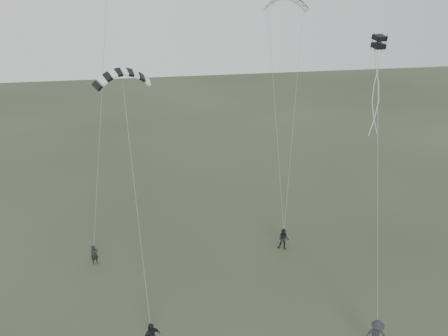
{
  "coord_description": "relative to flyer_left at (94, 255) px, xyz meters",
  "views": [
    {
      "loc": [
        -2.98,
        -19.64,
        19.01
      ],
      "look_at": [
        1.58,
        5.92,
        7.5
      ],
      "focal_mm": 35.0,
      "sensor_mm": 36.0,
      "label": 1
    }
  ],
  "objects": [
    {
      "name": "ground",
      "position": [
        7.54,
        -7.53,
        -0.74
      ],
      "size": [
        140.0,
        140.0,
        0.0
      ],
      "primitive_type": "plane",
      "color": "#2E3A26",
      "rests_on": "ground"
    },
    {
      "name": "flyer_left",
      "position": [
        0.0,
        0.0,
        0.0
      ],
      "size": [
        0.64,
        0.55,
        1.49
      ],
      "primitive_type": "imported",
      "rotation": [
        0.0,
        0.0,
        0.43
      ],
      "color": "black",
      "rests_on": "ground"
    },
    {
      "name": "flyer_right",
      "position": [
        13.83,
        -0.65,
        0.11
      ],
      "size": [
        1.04,
        0.96,
        1.71
      ],
      "primitive_type": "imported",
      "rotation": [
        0.0,
        0.0,
        -0.47
      ],
      "color": "black",
      "rests_on": "ground"
    },
    {
      "name": "flyer_far",
      "position": [
        15.93,
        -10.83,
        0.23
      ],
      "size": [
        1.36,
        0.94,
        1.94
      ],
      "primitive_type": "imported",
      "rotation": [
        0.0,
        0.0,
        -0.19
      ],
      "color": "#27262B",
      "rests_on": "ground"
    },
    {
      "name": "kite_striped",
      "position": [
        3.2,
        -1.71,
        13.24
      ],
      "size": [
        3.41,
        2.0,
        1.43
      ],
      "primitive_type": null,
      "rotation": [
        0.3,
        0.0,
        0.28
      ],
      "color": "black",
      "rests_on": "flyer_center"
    },
    {
      "name": "kite_box",
      "position": [
        17.79,
        -3.44,
        14.78
      ],
      "size": [
        0.76,
        0.84,
        0.8
      ],
      "primitive_type": null,
      "rotation": [
        0.16,
        0.0,
        0.22
      ],
      "color": "black",
      "rests_on": "flyer_far"
    }
  ]
}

